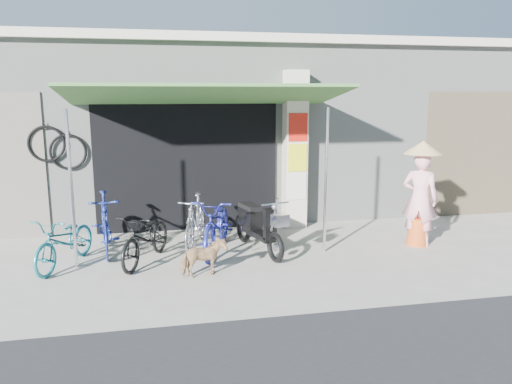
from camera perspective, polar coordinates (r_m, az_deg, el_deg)
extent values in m
plane|color=#AAA399|center=(7.46, 3.07, -8.97)|extent=(80.00, 80.00, 0.00)
cube|color=#959A92|center=(12.04, -2.96, 7.29)|extent=(12.00, 5.00, 3.50)
cube|color=beige|center=(12.05, -3.05, 16.00)|extent=(12.30, 5.30, 0.16)
cube|color=black|center=(9.47, -7.86, 3.08)|extent=(3.40, 0.06, 2.50)
cube|color=black|center=(9.60, -7.76, -1.05)|extent=(3.06, 0.04, 1.10)
torus|color=black|center=(9.50, -20.68, 4.31)|extent=(0.65, 0.05, 0.65)
cylinder|color=silver|center=(9.49, -20.79, 6.24)|extent=(0.02, 0.02, 0.12)
torus|color=black|center=(9.54, -22.82, 5.09)|extent=(0.65, 0.05, 0.65)
cylinder|color=silver|center=(9.54, -22.94, 7.02)|extent=(0.02, 0.02, 0.12)
cube|color=beige|center=(9.65, 4.42, 4.80)|extent=(0.42, 0.42, 3.00)
cube|color=red|center=(9.40, 4.83, 7.38)|extent=(0.36, 0.02, 0.52)
cube|color=yellow|center=(9.46, 4.77, 3.93)|extent=(0.36, 0.02, 0.52)
cube|color=silver|center=(9.54, 4.72, 0.59)|extent=(0.36, 0.02, 0.50)
cube|color=#396A30|center=(8.47, -5.62, 11.01)|extent=(4.60, 1.88, 0.35)
cylinder|color=silver|center=(7.75, -20.34, 0.15)|extent=(0.05, 0.05, 2.36)
cylinder|color=silver|center=(8.11, 8.00, 1.21)|extent=(0.05, 0.05, 2.36)
cube|color=brown|center=(11.63, 24.34, 3.94)|extent=(2.60, 0.06, 2.60)
imported|color=#1B737D|center=(8.04, -20.97, -5.24)|extent=(1.07, 1.61, 0.80)
imported|color=navy|center=(8.53, -16.87, -3.42)|extent=(0.63, 1.67, 0.98)
imported|color=black|center=(7.86, -12.42, -5.09)|extent=(1.12, 1.62, 0.81)
imported|color=silver|center=(8.48, -6.93, -3.35)|extent=(0.84, 1.56, 0.91)
imported|color=navy|center=(8.19, -4.43, -3.69)|extent=(1.15, 1.90, 0.94)
imported|color=tan|center=(7.18, -6.04, -7.54)|extent=(0.70, 0.45, 0.55)
torus|color=black|center=(7.74, 2.24, -6.34)|extent=(0.20, 0.49, 0.48)
torus|color=black|center=(8.75, -1.46, -4.25)|extent=(0.20, 0.49, 0.48)
cube|color=black|center=(8.22, 0.27, -4.78)|extent=(0.41, 0.88, 0.09)
cube|color=black|center=(8.44, -0.69, -2.94)|extent=(0.36, 0.54, 0.31)
cube|color=black|center=(8.40, -0.70, -1.68)|extent=(0.34, 0.54, 0.08)
cube|color=black|center=(7.80, 1.62, -3.73)|extent=(0.22, 0.14, 0.51)
cylinder|color=silver|center=(7.58, 2.18, -1.34)|extent=(0.46, 0.15, 0.03)
cube|color=silver|center=(7.49, 2.77, -3.21)|extent=(0.27, 0.24, 0.18)
imported|color=#F2A3B1|center=(8.93, 18.21, -0.75)|extent=(0.70, 0.67, 1.62)
cone|color=#C14C1B|center=(9.06, 17.99, -4.33)|extent=(0.38, 0.38, 0.46)
cone|color=#DBAF76|center=(8.80, 18.56, 4.86)|extent=(0.64, 0.64, 0.22)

